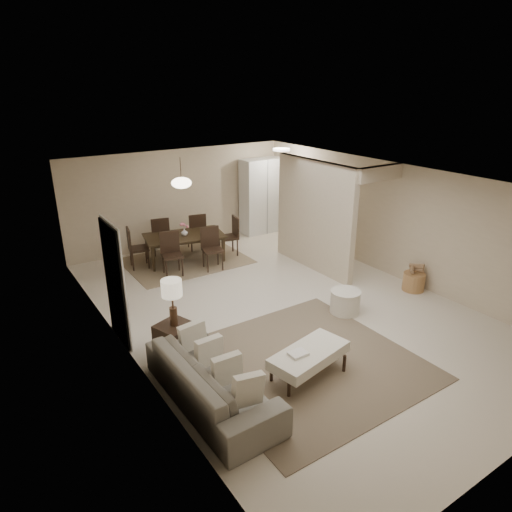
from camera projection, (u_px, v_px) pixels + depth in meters
floor at (282, 307)px, 8.83m from camera, size 9.00×9.00×0.00m
ceiling at (285, 179)px, 7.93m from camera, size 9.00×9.00×0.00m
back_wall at (180, 198)px, 11.88m from camera, size 6.00×0.00×6.00m
left_wall at (124, 285)px, 6.83m from camera, size 0.00×9.00×9.00m
right_wall at (394, 221)px, 9.93m from camera, size 0.00×9.00×9.00m
partition at (314, 216)px, 10.28m from camera, size 0.15×2.50×2.50m
doorway at (115, 284)px, 7.40m from camera, size 0.04×0.90×2.04m
pantry_cabinet at (262, 196)px, 12.89m from camera, size 1.20×0.55×2.10m
flush_light at (281, 149)px, 11.62m from camera, size 0.44×0.44×0.05m
living_rug at (306, 362)px, 7.11m from camera, size 3.20×3.20×0.01m
sofa at (212, 380)px, 6.14m from camera, size 2.37×0.96×0.69m
ottoman_bench at (309, 356)px, 6.65m from camera, size 1.34×0.81×0.45m
side_table at (175, 340)px, 7.19m from camera, size 0.65×0.65×0.56m
table_lamp at (172, 292)px, 6.89m from camera, size 0.32×0.32×0.76m
round_pouf at (345, 302)px, 8.56m from camera, size 0.57×0.57×0.44m
wicker_basket at (414, 282)px, 9.50m from camera, size 0.51×0.51×0.38m
dining_rug at (186, 261)px, 11.10m from camera, size 2.80×2.10×0.01m
dining_table at (185, 248)px, 10.98m from camera, size 2.03×1.39×0.65m
dining_chairs at (185, 242)px, 10.92m from camera, size 2.66×2.13×0.98m
vase at (184, 232)px, 10.83m from camera, size 0.17×0.17×0.17m
yellow_mat at (336, 258)px, 11.29m from camera, size 0.89×0.60×0.01m
pendant_light at (181, 183)px, 10.41m from camera, size 0.46×0.46×0.71m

